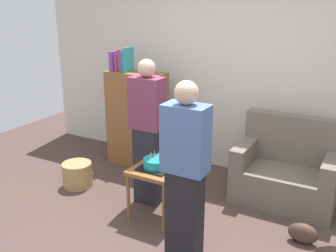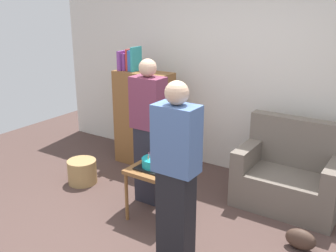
# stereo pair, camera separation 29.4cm
# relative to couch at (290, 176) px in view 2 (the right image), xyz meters

# --- Properties ---
(ground_plane) EXTENTS (8.00, 8.00, 0.00)m
(ground_plane) POSITION_rel_couch_xyz_m (-0.85, -1.48, -0.34)
(ground_plane) COLOR #4C3833
(wall_back) EXTENTS (6.00, 0.10, 2.70)m
(wall_back) POSITION_rel_couch_xyz_m (-0.85, 0.57, 1.01)
(wall_back) COLOR silver
(wall_back) RESTS_ON ground_plane
(couch) EXTENTS (1.10, 0.70, 0.96)m
(couch) POSITION_rel_couch_xyz_m (0.00, 0.00, 0.00)
(couch) COLOR #6B6056
(couch) RESTS_ON ground_plane
(bookshelf) EXTENTS (0.80, 0.36, 1.62)m
(bookshelf) POSITION_rel_couch_xyz_m (-2.05, 0.05, 0.33)
(bookshelf) COLOR brown
(bookshelf) RESTS_ON ground_plane
(side_table) EXTENTS (0.48, 0.48, 0.57)m
(side_table) POSITION_rel_couch_xyz_m (-1.09, -1.05, 0.14)
(side_table) COLOR brown
(side_table) RESTS_ON ground_plane
(birthday_cake) EXTENTS (0.32, 0.32, 0.17)m
(birthday_cake) POSITION_rel_couch_xyz_m (-1.09, -1.05, 0.28)
(birthday_cake) COLOR black
(birthday_cake) RESTS_ON side_table
(person_blowing_candles) EXTENTS (0.36, 0.22, 1.63)m
(person_blowing_candles) POSITION_rel_couch_xyz_m (-1.36, -0.78, 0.49)
(person_blowing_candles) COLOR #23232D
(person_blowing_candles) RESTS_ON ground_plane
(person_holding_cake) EXTENTS (0.36, 0.22, 1.63)m
(person_holding_cake) POSITION_rel_couch_xyz_m (-0.50, -1.57, 0.49)
(person_holding_cake) COLOR black
(person_holding_cake) RESTS_ON ground_plane
(wicker_basket) EXTENTS (0.36, 0.36, 0.30)m
(wicker_basket) POSITION_rel_couch_xyz_m (-2.33, -0.89, -0.19)
(wicker_basket) COLOR #A88451
(wicker_basket) RESTS_ON ground_plane
(handbag) EXTENTS (0.28, 0.14, 0.20)m
(handbag) POSITION_rel_couch_xyz_m (0.35, -0.76, -0.24)
(handbag) COLOR #473328
(handbag) RESTS_ON ground_plane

